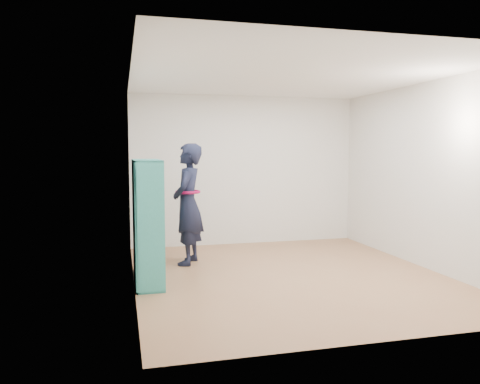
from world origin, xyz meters
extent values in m
plane|color=#996845|center=(0.00, 0.00, 0.00)|extent=(4.50, 4.50, 0.00)
plane|color=white|center=(0.00, 0.00, 2.60)|extent=(4.50, 4.50, 0.00)
cube|color=silver|center=(-2.00, 0.00, 1.30)|extent=(0.02, 4.50, 2.60)
cube|color=silver|center=(2.00, 0.00, 1.30)|extent=(0.02, 4.50, 2.60)
cube|color=silver|center=(0.00, 2.25, 1.30)|extent=(4.00, 0.02, 2.60)
cube|color=silver|center=(0.00, -2.25, 1.30)|extent=(4.00, 0.02, 2.60)
cube|color=teal|center=(-1.82, -0.37, 0.77)|extent=(0.34, 0.02, 1.54)
cube|color=teal|center=(-1.82, 0.76, 0.77)|extent=(0.34, 0.02, 1.54)
cube|color=teal|center=(-1.82, 0.20, 0.01)|extent=(0.34, 1.15, 0.02)
cube|color=teal|center=(-1.82, 0.20, 1.53)|extent=(0.34, 1.15, 0.02)
cube|color=teal|center=(-1.98, 0.20, 0.77)|extent=(0.02, 1.15, 1.54)
cube|color=teal|center=(-1.82, 0.01, 0.77)|extent=(0.31, 0.02, 1.49)
cube|color=teal|center=(-1.82, 0.38, 0.77)|extent=(0.31, 0.02, 1.49)
cube|color=teal|center=(-1.82, 0.20, 0.40)|extent=(0.31, 1.10, 0.02)
cube|color=teal|center=(-1.82, 0.20, 0.77)|extent=(0.31, 1.10, 0.02)
cube|color=teal|center=(-1.82, 0.20, 1.14)|extent=(0.31, 1.10, 0.02)
cube|color=beige|center=(-1.80, -0.18, 0.08)|extent=(0.21, 0.13, 0.08)
cube|color=black|center=(-1.79, -0.23, 0.51)|extent=(0.17, 0.15, 0.21)
cube|color=maroon|center=(-1.79, -0.23, 0.92)|extent=(0.17, 0.15, 0.27)
cube|color=silver|center=(-1.80, -0.18, 1.19)|extent=(0.21, 0.13, 0.08)
cube|color=navy|center=(-1.79, 0.14, 0.14)|extent=(0.17, 0.15, 0.21)
cube|color=brown|center=(-1.79, 0.14, 0.55)|extent=(0.17, 0.15, 0.28)
cube|color=#BFB28C|center=(-1.80, 0.19, 0.81)|extent=(0.21, 0.13, 0.05)
cube|color=#26594C|center=(-1.79, 0.14, 1.29)|extent=(0.17, 0.15, 0.26)
cube|color=beige|center=(-1.79, 0.51, 0.18)|extent=(0.17, 0.15, 0.29)
cube|color=black|center=(-1.80, 0.56, 0.44)|extent=(0.21, 0.13, 0.05)
cube|color=maroon|center=(-1.79, 0.51, 0.88)|extent=(0.17, 0.15, 0.20)
cube|color=silver|center=(-1.79, 0.51, 1.30)|extent=(0.17, 0.15, 0.29)
imported|color=black|center=(-1.20, 0.98, 0.88)|extent=(0.63, 0.75, 1.75)
torus|color=#A30C45|center=(-1.20, 0.98, 1.05)|extent=(0.47, 0.47, 0.04)
cube|color=silver|center=(-1.29, 1.11, 0.99)|extent=(0.03, 0.10, 0.13)
cube|color=black|center=(-1.29, 1.11, 0.99)|extent=(0.03, 0.09, 0.13)
camera|label=1|loc=(-2.12, -5.73, 1.64)|focal=35.00mm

